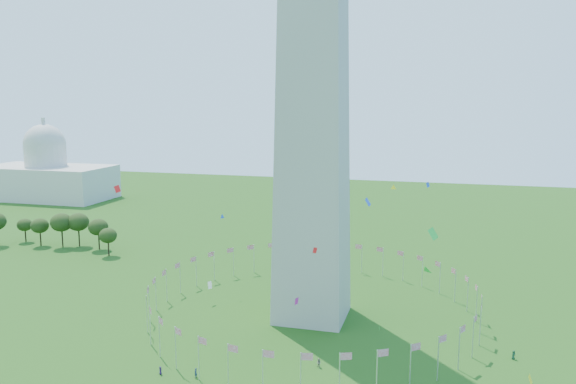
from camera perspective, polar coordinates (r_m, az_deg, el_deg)
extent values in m
cylinder|color=silver|center=(139.67, 19.02, -11.73)|extent=(0.24, 0.24, 9.00)
cylinder|color=silver|center=(146.14, 18.61, -10.76)|extent=(0.24, 0.24, 9.00)
cylinder|color=silver|center=(152.39, 17.79, -9.89)|extent=(0.24, 0.24, 9.00)
cylinder|color=silver|center=(158.26, 16.62, -9.12)|extent=(0.24, 0.24, 9.00)
cylinder|color=silver|center=(163.63, 15.17, -8.45)|extent=(0.24, 0.24, 9.00)
cylinder|color=silver|center=(168.38, 13.49, -7.87)|extent=(0.24, 0.24, 9.00)
cylinder|color=silver|center=(172.44, 11.62, -7.40)|extent=(0.24, 0.24, 9.00)
cylinder|color=silver|center=(175.72, 9.62, -7.03)|extent=(0.24, 0.24, 9.00)
cylinder|color=silver|center=(178.18, 7.51, -6.75)|extent=(0.24, 0.24, 9.00)
cylinder|color=silver|center=(179.78, 5.33, -6.56)|extent=(0.24, 0.24, 9.00)
cylinder|color=silver|center=(180.48, 3.11, -6.47)|extent=(0.24, 0.24, 9.00)
cylinder|color=silver|center=(180.28, 0.88, -6.48)|extent=(0.24, 0.24, 9.00)
cylinder|color=silver|center=(179.18, -1.33, -6.58)|extent=(0.24, 0.24, 9.00)
cylinder|color=silver|center=(177.20, -3.48, -6.77)|extent=(0.24, 0.24, 9.00)
cylinder|color=silver|center=(174.37, -5.55, -7.07)|extent=(0.24, 0.24, 9.00)
cylinder|color=silver|center=(170.74, -7.51, -7.46)|extent=(0.24, 0.24, 9.00)
cylinder|color=silver|center=(166.36, -9.30, -7.95)|extent=(0.24, 0.24, 9.00)
cylinder|color=silver|center=(161.32, -10.89, -8.54)|extent=(0.24, 0.24, 9.00)
cylinder|color=silver|center=(155.72, -12.24, -9.24)|extent=(0.24, 0.24, 9.00)
cylinder|color=silver|center=(149.66, -13.27, -10.04)|extent=(0.24, 0.24, 9.00)
cylinder|color=silver|center=(143.30, -13.93, -10.95)|extent=(0.24, 0.24, 9.00)
cylinder|color=silver|center=(136.78, -14.15, -11.95)|extent=(0.24, 0.24, 9.00)
cylinder|color=silver|center=(130.32, -13.84, -13.02)|extent=(0.24, 0.24, 9.00)
cylinder|color=silver|center=(124.11, -12.92, -14.14)|extent=(0.24, 0.24, 9.00)
cylinder|color=silver|center=(118.41, -11.34, -15.27)|extent=(0.24, 0.24, 9.00)
cylinder|color=silver|center=(113.48, -9.06, -16.33)|extent=(0.24, 0.24, 9.00)
cylinder|color=silver|center=(109.58, -6.11, -17.23)|extent=(0.24, 0.24, 9.00)
cylinder|color=silver|center=(106.95, -2.59, -17.89)|extent=(0.24, 0.24, 9.00)
cylinder|color=silver|center=(105.76, 1.29, -18.21)|extent=(0.24, 0.24, 9.00)
cylinder|color=silver|center=(106.10, 5.26, -18.16)|extent=(0.24, 0.24, 9.00)
cylinder|color=silver|center=(107.94, 9.01, -17.73)|extent=(0.24, 0.24, 9.00)
cylinder|color=silver|center=(111.16, 12.32, -17.00)|extent=(0.24, 0.24, 9.00)
cylinder|color=silver|center=(115.55, 15.00, -16.05)|extent=(0.24, 0.24, 9.00)
cylinder|color=silver|center=(120.85, 16.98, -14.98)|extent=(0.24, 0.24, 9.00)
cylinder|color=silver|center=(126.81, 18.28, -13.87)|extent=(0.24, 0.24, 9.00)
cylinder|color=silver|center=(133.16, 18.94, -12.77)|extent=(0.24, 0.24, 9.00)
imported|color=slate|center=(118.58, 3.14, -16.96)|extent=(1.14, 1.06, 1.86)
imported|color=#202C4C|center=(116.07, -9.36, -17.67)|extent=(0.57, 0.77, 1.93)
imported|color=#194026|center=(130.52, 21.93, -15.10)|extent=(1.08, 1.10, 1.88)
imported|color=#301746|center=(118.56, -12.83, -17.27)|extent=(0.89, 0.95, 1.60)
plane|color=green|center=(115.83, 13.94, -7.71)|extent=(1.79, 2.39, 2.15)
plane|color=green|center=(75.30, 14.52, -4.14)|extent=(1.23, 1.93, 1.68)
plane|color=red|center=(116.45, -16.95, 0.30)|extent=(0.35, 1.66, 1.67)
plane|color=blue|center=(158.28, -6.69, -2.52)|extent=(0.60, 1.56, 1.66)
plane|color=red|center=(124.41, 2.75, -5.94)|extent=(1.50, 0.07, 1.50)
plane|color=blue|center=(109.12, 8.12, -1.02)|extent=(1.95, 0.82, 1.78)
plane|color=blue|center=(128.43, 14.03, 0.72)|extent=(0.62, 1.22, 1.35)
plane|color=yellow|center=(84.32, 23.40, -17.10)|extent=(0.66, 1.49, 1.37)
plane|color=green|center=(114.00, 9.27, -13.44)|extent=(0.42, 1.43, 1.48)
plane|color=#CC2699|center=(127.24, 0.88, -11.03)|extent=(1.22, 1.56, 1.72)
plane|color=white|center=(152.24, -7.94, -9.35)|extent=(1.00, 1.86, 2.05)
plane|color=yellow|center=(125.70, 10.66, 0.44)|extent=(1.19, 0.20, 1.18)
ellipsoid|color=#2C4517|center=(237.31, -25.15, -3.56)|extent=(5.64, 5.64, 8.81)
ellipsoid|color=#2C4517|center=(228.30, -23.87, -3.77)|extent=(6.51, 6.51, 10.17)
ellipsoid|color=#2C4517|center=(222.92, -21.99, -3.66)|extent=(7.93, 7.93, 12.39)
ellipsoid|color=#2C4517|center=(222.09, -20.49, -3.64)|extent=(7.81, 7.81, 12.20)
ellipsoid|color=#2C4517|center=(214.88, -18.68, -4.12)|extent=(7.08, 7.08, 11.07)
ellipsoid|color=#2C4517|center=(205.26, -17.79, -4.88)|extent=(6.18, 6.18, 9.66)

